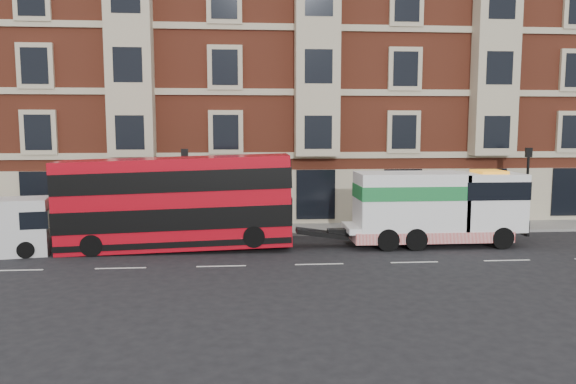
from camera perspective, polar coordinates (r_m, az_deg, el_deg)
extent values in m
plane|color=black|center=(23.25, 3.19, -7.34)|extent=(120.00, 120.00, 0.00)
cube|color=slate|center=(30.51, 1.26, -3.79)|extent=(90.00, 3.00, 0.15)
cube|color=brown|center=(37.66, 0.87, 11.85)|extent=(45.00, 12.00, 18.00)
cylinder|color=black|center=(28.90, -10.37, -0.33)|extent=(0.14, 0.14, 4.00)
cube|color=black|center=(28.72, -10.46, 3.84)|extent=(0.35, 0.15, 0.50)
cylinder|color=black|center=(32.48, 23.09, 0.01)|extent=(0.14, 0.14, 4.00)
cube|color=black|center=(32.32, 23.26, 3.71)|extent=(0.35, 0.15, 0.50)
cube|color=#B30917|center=(26.00, -11.34, -1.07)|extent=(10.38, 2.32, 4.08)
cube|color=black|center=(26.09, -11.31, -2.38)|extent=(10.42, 2.38, 0.97)
cube|color=black|center=(25.88, -11.40, 1.27)|extent=(10.42, 2.38, 0.93)
cylinder|color=black|center=(25.93, -19.31, -5.15)|extent=(0.96, 0.30, 0.96)
cylinder|color=black|center=(27.92, -18.23, -4.27)|extent=(0.96, 0.30, 0.96)
cylinder|color=black|center=(25.03, -3.49, -4.54)|extent=(0.96, 0.30, 0.96)
cylinder|color=black|center=(27.09, -3.58, -3.67)|extent=(0.96, 0.30, 0.96)
cube|color=white|center=(27.53, 14.43, -3.45)|extent=(8.34, 2.13, 0.28)
cube|color=white|center=(28.34, 19.64, -0.88)|extent=(2.97, 2.32, 2.69)
cube|color=white|center=(27.00, 12.27, -0.90)|extent=(5.01, 2.32, 2.69)
cube|color=#1A7837|center=(26.94, 12.30, 0.07)|extent=(5.05, 2.36, 0.65)
cube|color=red|center=(27.53, 14.04, -4.13)|extent=(7.42, 2.38, 0.51)
cylinder|color=black|center=(27.77, 20.93, -4.38)|extent=(1.02, 0.32, 1.02)
cylinder|color=black|center=(29.63, 19.18, -3.63)|extent=(1.02, 0.32, 1.02)
cylinder|color=black|center=(26.27, 12.85, -4.72)|extent=(1.02, 0.37, 1.02)
cylinder|color=black|center=(28.24, 11.57, -3.88)|extent=(1.02, 0.37, 1.02)
cylinder|color=black|center=(25.92, 10.10, -4.81)|extent=(1.02, 0.37, 1.02)
cylinder|color=black|center=(27.91, 9.01, -3.96)|extent=(1.02, 0.37, 1.02)
cylinder|color=black|center=(26.68, -25.08, -5.34)|extent=(0.76, 0.36, 0.73)
cylinder|color=black|center=(28.43, -24.44, -4.59)|extent=(0.76, 0.36, 0.73)
imported|color=#1C2B38|center=(29.63, -14.65, -2.65)|extent=(0.67, 0.66, 1.56)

